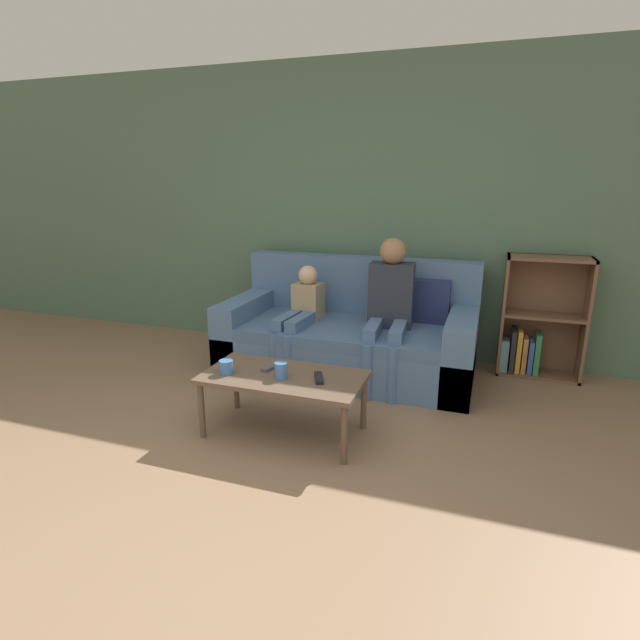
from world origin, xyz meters
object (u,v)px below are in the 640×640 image
(person_child, at_px, (300,314))
(tv_remote_0, at_px, (319,378))
(cup_far, at_px, (226,367))
(coffee_table, at_px, (284,381))
(bookshelf, at_px, (537,326))
(person_adult, at_px, (390,301))
(couch, at_px, (350,337))
(cup_near, at_px, (281,371))
(tv_remote_1, at_px, (272,367))

(person_child, distance_m, tv_remote_0, 1.16)
(cup_far, bearing_deg, coffee_table, 15.48)
(person_child, relative_size, cup_far, 10.07)
(person_child, bearing_deg, coffee_table, -69.85)
(bookshelf, relative_size, cup_far, 11.35)
(tv_remote_0, bearing_deg, person_adult, 55.97)
(bookshelf, distance_m, cup_far, 2.59)
(couch, xyz_separation_m, cup_far, (-0.45, -1.30, 0.15))
(couch, distance_m, bookshelf, 1.55)
(couch, bearing_deg, person_child, -155.81)
(person_adult, relative_size, tv_remote_0, 6.56)
(couch, height_order, tv_remote_0, couch)
(person_adult, bearing_deg, cup_near, -114.51)
(person_child, relative_size, cup_near, 8.61)
(person_child, xyz_separation_m, tv_remote_0, (0.53, -1.03, -0.09))
(bookshelf, xyz_separation_m, tv_remote_0, (-1.34, -1.63, -0.01))
(couch, xyz_separation_m, person_child, (-0.39, -0.17, 0.21))
(couch, relative_size, cup_near, 20.07)
(cup_far, relative_size, tv_remote_0, 0.50)
(tv_remote_1, bearing_deg, coffee_table, -20.04)
(couch, height_order, coffee_table, couch)
(tv_remote_0, bearing_deg, cup_far, 166.59)
(person_child, xyz_separation_m, tv_remote_1, (0.18, -0.95, -0.09))
(cup_near, relative_size, cup_far, 1.17)
(tv_remote_1, bearing_deg, person_adult, 74.69)
(cup_near, height_order, tv_remote_0, cup_near)
(bookshelf, xyz_separation_m, person_child, (-1.87, -0.61, 0.09))
(cup_near, xyz_separation_m, tv_remote_1, (-0.12, 0.13, -0.04))
(coffee_table, bearing_deg, tv_remote_1, 146.50)
(bookshelf, xyz_separation_m, cup_near, (-1.57, -1.69, 0.03))
(cup_near, bearing_deg, tv_remote_0, 14.63)
(tv_remote_0, relative_size, tv_remote_1, 0.99)
(cup_near, xyz_separation_m, tv_remote_0, (0.23, 0.06, -0.04))
(person_adult, relative_size, cup_far, 13.03)
(person_adult, height_order, tv_remote_0, person_adult)
(cup_near, distance_m, tv_remote_0, 0.24)
(couch, distance_m, person_child, 0.48)
(couch, bearing_deg, cup_far, -108.94)
(tv_remote_1, bearing_deg, bookshelf, 56.07)
(couch, height_order, tv_remote_1, couch)
(cup_far, height_order, tv_remote_1, cup_far)
(couch, distance_m, cup_far, 1.39)
(cup_near, height_order, tv_remote_1, cup_near)
(cup_far, distance_m, tv_remote_1, 0.29)
(coffee_table, height_order, person_adult, person_adult)
(bookshelf, height_order, cup_near, bookshelf)
(cup_far, bearing_deg, tv_remote_1, 36.65)
(bookshelf, bearing_deg, tv_remote_1, -137.39)
(person_adult, height_order, person_child, person_adult)
(bookshelf, distance_m, person_child, 1.97)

